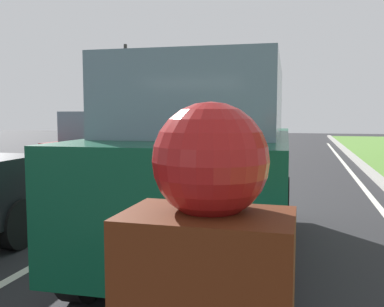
# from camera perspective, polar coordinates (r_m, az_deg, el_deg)

# --- Properties ---
(ground_plane) EXTENTS (60.00, 60.00, 0.00)m
(ground_plane) POSITION_cam_1_polar(r_m,az_deg,el_deg) (10.70, 2.77, -3.91)
(ground_plane) COLOR #262628
(lane_line_center) EXTENTS (0.12, 32.00, 0.01)m
(lane_line_center) POSITION_cam_1_polar(r_m,az_deg,el_deg) (10.87, -0.85, -3.75)
(lane_line_center) COLOR silver
(lane_line_center) RESTS_ON ground
(lane_line_right_edge) EXTENTS (0.12, 32.00, 0.01)m
(lane_line_right_edge) POSITION_cam_1_polar(r_m,az_deg,el_deg) (10.56, 22.29, -4.41)
(lane_line_right_edge) COLOR silver
(lane_line_right_edge) RESTS_ON ground
(car_suv_ahead) EXTENTS (2.11, 4.57, 2.28)m
(car_suv_ahead) POSITION_cam_1_polar(r_m,az_deg,el_deg) (5.06, 2.03, -0.88)
(car_suv_ahead) COLOR #0C472D
(car_suv_ahead) RESTS_ON ground
(car_hatchback_far) EXTENTS (1.80, 3.74, 1.78)m
(car_hatchback_far) POSITION_cam_1_polar(r_m,az_deg,el_deg) (10.69, -11.13, 0.74)
(car_hatchback_far) COLOR maroon
(car_hatchback_far) RESTS_ON ground
(traffic_light_overhead_left) EXTENTS (0.32, 0.50, 4.60)m
(traffic_light_overhead_left) POSITION_cam_1_polar(r_m,az_deg,el_deg) (17.81, -9.10, 9.55)
(traffic_light_overhead_left) COLOR #2D2D2D
(traffic_light_overhead_left) RESTS_ON ground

